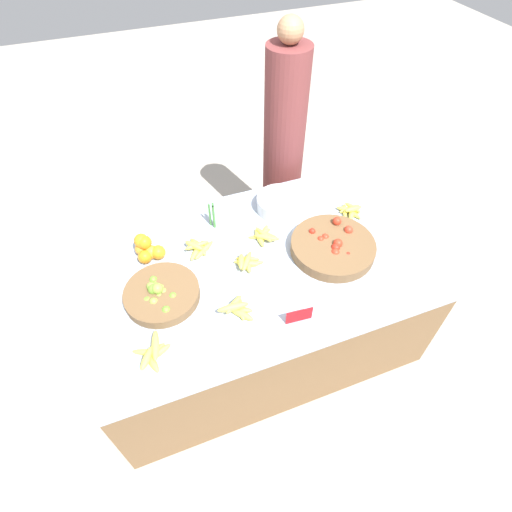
{
  "coord_description": "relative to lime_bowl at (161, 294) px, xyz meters",
  "views": [
    {
      "loc": [
        -0.51,
        -1.34,
        2.35
      ],
      "look_at": [
        0.0,
        0.0,
        0.76
      ],
      "focal_mm": 28.0,
      "sensor_mm": 36.0,
      "label": 1
    }
  ],
  "objects": [
    {
      "name": "banana_bunch_front_left",
      "position": [
        0.47,
        0.05,
        -0.01
      ],
      "size": [
        0.16,
        0.14,
        0.06
      ],
      "color": "#EFDB4C",
      "rests_on": "market_table"
    },
    {
      "name": "metal_bowl",
      "position": [
        0.82,
        0.41,
        0.01
      ],
      "size": [
        0.28,
        0.28,
        0.09
      ],
      "color": "silver",
      "rests_on": "market_table"
    },
    {
      "name": "banana_bunch_front_right",
      "position": [
        0.26,
        0.25,
        -0.01
      ],
      "size": [
        0.18,
        0.18,
        0.06
      ],
      "color": "#EFDB4C",
      "rests_on": "market_table"
    },
    {
      "name": "ground_plane",
      "position": [
        0.53,
        0.05,
        -0.74
      ],
      "size": [
        12.0,
        12.0,
        0.0
      ],
      "primitive_type": "plane",
      "color": "#ADA599"
    },
    {
      "name": "orange_pile",
      "position": [
        -0.01,
        0.31,
        0.03
      ],
      "size": [
        0.16,
        0.15,
        0.14
      ],
      "color": "orange",
      "rests_on": "market_table"
    },
    {
      "name": "banana_bunch_middle_left",
      "position": [
        1.21,
        0.22,
        -0.01
      ],
      "size": [
        0.16,
        0.16,
        0.06
      ],
      "color": "#EFDB4C",
      "rests_on": "market_table"
    },
    {
      "name": "vendor_person",
      "position": [
        1.05,
        0.9,
        0.02
      ],
      "size": [
        0.28,
        0.28,
        1.63
      ],
      "color": "brown",
      "rests_on": "ground_plane"
    },
    {
      "name": "tomato_basket",
      "position": [
        0.96,
        -0.02,
        0.0
      ],
      "size": [
        0.47,
        0.47,
        0.11
      ],
      "color": "brown",
      "rests_on": "market_table"
    },
    {
      "name": "banana_bunch_middle_right",
      "position": [
        0.63,
        0.21,
        -0.01
      ],
      "size": [
        0.18,
        0.18,
        0.05
      ],
      "color": "#EFDB4C",
      "rests_on": "market_table"
    },
    {
      "name": "price_sign",
      "position": [
        0.59,
        -0.37,
        0.01
      ],
      "size": [
        0.13,
        0.02,
        0.09
      ],
      "rotation": [
        0.0,
        0.0,
        -0.08
      ],
      "color": "red",
      "rests_on": "market_table"
    },
    {
      "name": "banana_bunch_front_center",
      "position": [
        0.33,
        -0.22,
        -0.0
      ],
      "size": [
        0.17,
        0.18,
        0.06
      ],
      "color": "#EFDB4C",
      "rests_on": "market_table"
    },
    {
      "name": "banana_bunch_back_center",
      "position": [
        -0.1,
        -0.31,
        -0.0
      ],
      "size": [
        0.18,
        0.2,
        0.06
      ],
      "color": "#EFDB4C",
      "rests_on": "market_table"
    },
    {
      "name": "lime_bowl",
      "position": [
        0.0,
        0.0,
        0.0
      ],
      "size": [
        0.38,
        0.38,
        0.1
      ],
      "color": "brown",
      "rests_on": "market_table"
    },
    {
      "name": "veg_bundle",
      "position": [
        0.4,
        0.41,
        0.05
      ],
      "size": [
        0.04,
        0.04,
        0.16
      ],
      "color": "#428438",
      "rests_on": "market_table"
    },
    {
      "name": "market_table",
      "position": [
        0.53,
        0.05,
        -0.38
      ],
      "size": [
        1.89,
        1.19,
        0.71
      ],
      "color": "brown",
      "rests_on": "ground_plane"
    }
  ]
}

